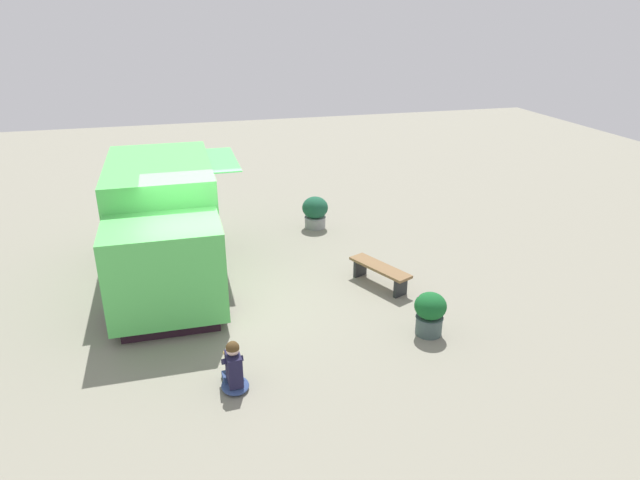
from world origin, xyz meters
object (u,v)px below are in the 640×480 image
planter_flowering_near (315,211)px  plaza_bench (380,271)px  planter_flowering_far (430,312)px  food_truck (164,227)px  person_customer (234,369)px

planter_flowering_near → plaza_bench: bearing=-172.8°
planter_flowering_far → plaza_bench: (2.09, 0.19, -0.10)m
food_truck → person_customer: 4.57m
person_customer → planter_flowering_far: size_ratio=1.05×
planter_flowering_near → plaza_bench: planter_flowering_near is taller
person_customer → plaza_bench: size_ratio=0.55×
food_truck → plaza_bench: 4.79m
person_customer → planter_flowering_far: person_customer is taller
person_customer → planter_flowering_near: 7.19m
person_customer → plaza_bench: bearing=-51.6°
planter_flowering_far → person_customer: bearing=100.5°
plaza_bench → planter_flowering_far: bearing=-174.8°
food_truck → plaza_bench: bearing=-110.2°
planter_flowering_far → plaza_bench: size_ratio=0.53×
food_truck → person_customer: food_truck is taller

